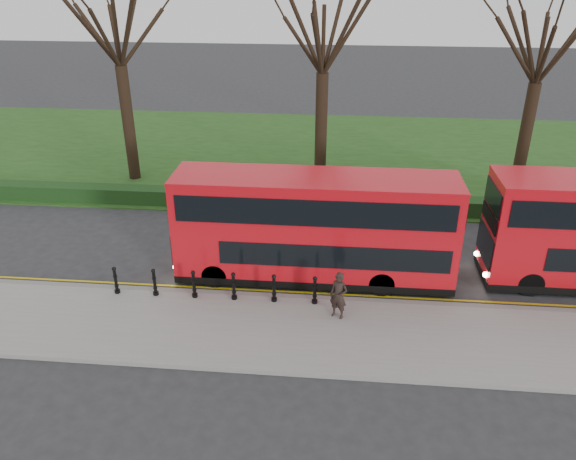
# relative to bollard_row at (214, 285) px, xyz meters

# --- Properties ---
(ground) EXTENTS (120.00, 120.00, 0.00)m
(ground) POSITION_rel_bollard_row_xyz_m (1.20, 1.35, -0.65)
(ground) COLOR #28282B
(ground) RESTS_ON ground
(pavement) EXTENTS (60.00, 4.00, 0.15)m
(pavement) POSITION_rel_bollard_row_xyz_m (1.20, -1.65, -0.57)
(pavement) COLOR gray
(pavement) RESTS_ON ground
(kerb) EXTENTS (60.00, 0.25, 0.16)m
(kerb) POSITION_rel_bollard_row_xyz_m (1.20, 0.35, -0.57)
(kerb) COLOR slate
(kerb) RESTS_ON ground
(grass_verge) EXTENTS (60.00, 18.00, 0.06)m
(grass_verge) POSITION_rel_bollard_row_xyz_m (1.20, 16.35, -0.62)
(grass_verge) COLOR #204517
(grass_verge) RESTS_ON ground
(hedge) EXTENTS (60.00, 0.90, 0.80)m
(hedge) POSITION_rel_bollard_row_xyz_m (1.20, 8.15, -0.25)
(hedge) COLOR black
(hedge) RESTS_ON ground
(yellow_line_outer) EXTENTS (60.00, 0.10, 0.01)m
(yellow_line_outer) POSITION_rel_bollard_row_xyz_m (1.20, 0.65, -0.64)
(yellow_line_outer) COLOR yellow
(yellow_line_outer) RESTS_ON ground
(yellow_line_inner) EXTENTS (60.00, 0.10, 0.01)m
(yellow_line_inner) POSITION_rel_bollard_row_xyz_m (1.20, 0.85, -0.64)
(yellow_line_inner) COLOR yellow
(yellow_line_inner) RESTS_ON ground
(tree_left) EXTENTS (6.98, 6.98, 10.91)m
(tree_left) POSITION_rel_bollard_row_xyz_m (-6.80, 11.35, 7.28)
(tree_left) COLOR black
(tree_left) RESTS_ON ground
(tree_mid) EXTENTS (6.76, 6.76, 10.56)m
(tree_mid) POSITION_rel_bollard_row_xyz_m (3.20, 11.35, 7.02)
(tree_mid) COLOR black
(tree_mid) RESTS_ON ground
(tree_right) EXTENTS (6.44, 6.44, 10.06)m
(tree_right) POSITION_rel_bollard_row_xyz_m (13.20, 11.35, 6.65)
(tree_right) COLOR black
(tree_right) RESTS_ON ground
(bollard_row) EXTENTS (7.18, 0.15, 1.00)m
(bollard_row) POSITION_rel_bollard_row_xyz_m (0.00, 0.00, 0.00)
(bollard_row) COLOR black
(bollard_row) RESTS_ON pavement
(bus_lead) EXTENTS (10.13, 2.33, 4.03)m
(bus_lead) POSITION_rel_bollard_row_xyz_m (3.36, 2.00, 1.38)
(bus_lead) COLOR red
(bus_lead) RESTS_ON ground
(pedestrian) EXTENTS (0.71, 0.61, 1.65)m
(pedestrian) POSITION_rel_bollard_row_xyz_m (4.32, -0.74, 0.33)
(pedestrian) COLOR black
(pedestrian) RESTS_ON pavement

